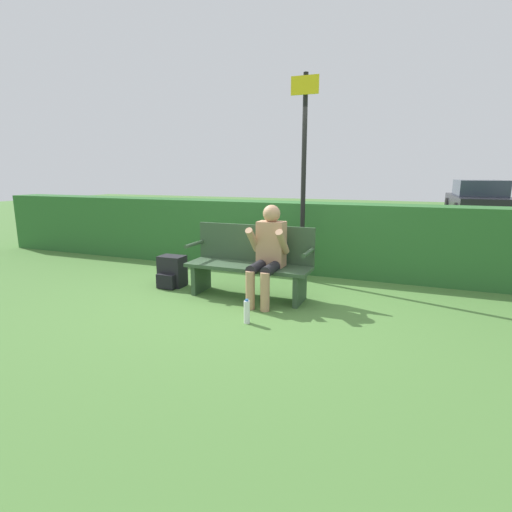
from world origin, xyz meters
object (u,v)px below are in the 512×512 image
at_px(signpost, 304,168).
at_px(parked_car, 478,201).
at_px(person_seated, 268,250).
at_px(park_bench, 250,262).
at_px(backpack, 172,272).
at_px(water_bottle, 247,312).

relative_size(signpost, parked_car, 0.70).
bearing_deg(person_seated, park_bench, 154.79).
bearing_deg(park_bench, backpack, -179.30).
bearing_deg(park_bench, signpost, 67.83).
relative_size(water_bottle, signpost, 0.09).
relative_size(park_bench, person_seated, 1.35).
relative_size(backpack, parked_car, 0.11).
xyz_separation_m(water_bottle, parked_car, (3.58, 11.75, 0.52)).
bearing_deg(signpost, parked_car, 70.26).
height_order(water_bottle, signpost, signpost).
bearing_deg(signpost, backpack, -147.56).
height_order(person_seated, water_bottle, person_seated).
bearing_deg(park_bench, parked_car, 70.03).
distance_m(backpack, water_bottle, 1.81).
bearing_deg(signpost, park_bench, -112.17).
bearing_deg(person_seated, parked_car, 71.67).
bearing_deg(backpack, parked_car, 64.61).
xyz_separation_m(park_bench, backpack, (-1.21, -0.01, -0.24)).
xyz_separation_m(person_seated, backpack, (-1.51, 0.13, -0.45)).
height_order(backpack, parked_car, parked_car).
height_order(water_bottle, parked_car, parked_car).
bearing_deg(water_bottle, signpost, 88.03).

